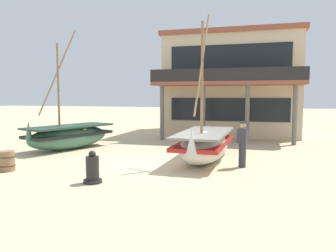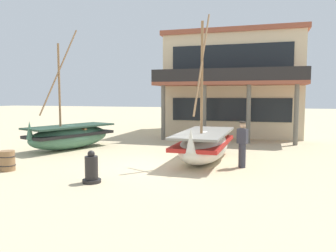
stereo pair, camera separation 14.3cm
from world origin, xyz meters
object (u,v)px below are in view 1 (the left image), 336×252
object	(u,v)px
capstan_winch	(93,170)
harbor_building_main	(233,85)
fishing_boat_centre_large	(69,136)
fishing_boat_near_left	(204,145)
fisherman_by_hull	(242,145)
wooden_barrel	(7,161)

from	to	relation	value
capstan_winch	harbor_building_main	bearing A→B (deg)	79.32
fishing_boat_centre_large	capstan_winch	size ratio (longest dim) A/B	5.93
fishing_boat_near_left	fisherman_by_hull	bearing A→B (deg)	-25.88
fisherman_by_hull	harbor_building_main	distance (m)	11.85
wooden_barrel	fishing_boat_centre_large	bearing A→B (deg)	97.15
fishing_boat_centre_large	capstan_winch	world-z (taller)	fishing_boat_centre_large
harbor_building_main	fishing_boat_centre_large	bearing A→B (deg)	-126.25
fishing_boat_centre_large	wooden_barrel	size ratio (longest dim) A/B	8.30
fisherman_by_hull	harbor_building_main	xyz separation A→B (m)	(-1.36, 11.50, 2.53)
fishing_boat_centre_large	harbor_building_main	size ratio (longest dim) A/B	0.65
wooden_barrel	fisherman_by_hull	bearing A→B (deg)	20.29
harbor_building_main	capstan_winch	bearing A→B (deg)	-100.68
fisherman_by_hull	wooden_barrel	distance (m)	8.33
fishing_boat_near_left	harbor_building_main	size ratio (longest dim) A/B	0.65
fishing_boat_near_left	wooden_barrel	world-z (taller)	fishing_boat_near_left
fishing_boat_near_left	harbor_building_main	bearing A→B (deg)	89.07
capstan_winch	wooden_barrel	distance (m)	3.67
fishing_boat_near_left	capstan_winch	distance (m)	4.97
fishing_boat_centre_large	wooden_barrel	xyz separation A→B (m)	(0.60, -4.78, -0.30)
fishing_boat_centre_large	fisherman_by_hull	distance (m)	8.62
fishing_boat_near_left	fishing_boat_centre_large	size ratio (longest dim) A/B	1.01
fishing_boat_near_left	fishing_boat_centre_large	world-z (taller)	fishing_boat_near_left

